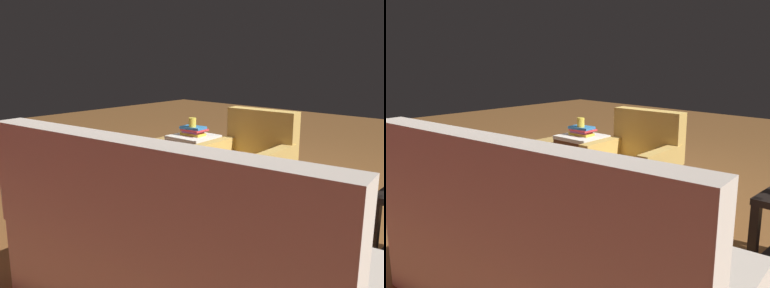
# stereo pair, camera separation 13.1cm
# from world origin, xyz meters

# --- Properties ---
(ground) EXTENTS (12.00, 12.00, 0.00)m
(ground) POSITION_xyz_m (0.00, 0.00, 0.00)
(ground) COLOR brown
(couch) EXTENTS (1.98, 1.06, 1.00)m
(couch) POSITION_xyz_m (-1.23, 1.74, 0.33)
(couch) COLOR beige
(couch) RESTS_ON ground
(armchair) EXTENTS (0.71, 0.72, 0.87)m
(armchair) POSITION_xyz_m (-0.62, 0.21, 0.36)
(armchair) COLOR tan
(armchair) RESTS_ON ground
(laptop_desk) EXTENTS (0.56, 0.44, 0.48)m
(laptop_desk) POSITION_xyz_m (0.25, 1.09, 0.42)
(laptop_desk) COLOR olive
(laptop_desk) RESTS_ON ground
(laptop) EXTENTS (0.35, 0.30, 0.21)m
(laptop) POSITION_xyz_m (0.26, 1.13, 0.53)
(laptop) COLOR silver
(laptop) RESTS_ON laptop_desk
(wicker_hamper) EXTENTS (0.45, 0.45, 0.48)m
(wicker_hamper) POSITION_xyz_m (0.38, -0.18, 0.24)
(wicker_hamper) COLOR brown
(wicker_hamper) RESTS_ON ground
(book_stack_hamper) EXTENTS (0.27, 0.21, 0.10)m
(book_stack_hamper) POSITION_xyz_m (0.37, -0.18, 0.53)
(book_stack_hamper) COLOR gold
(book_stack_hamper) RESTS_ON wicker_hamper
(yellow_mug) EXTENTS (0.08, 0.08, 0.10)m
(yellow_mug) POSITION_xyz_m (0.35, -0.15, 0.63)
(yellow_mug) COLOR yellow
(yellow_mug) RESTS_ON book_stack_hamper
(tv_remote) EXTENTS (0.09, 0.17, 0.02)m
(tv_remote) POSITION_xyz_m (0.48, -0.26, 0.49)
(tv_remote) COLOR #262628
(tv_remote) RESTS_ON wicker_hamper
(ottoman) EXTENTS (0.40, 0.40, 0.36)m
(ottoman) POSITION_xyz_m (0.81, -0.17, 0.31)
(ottoman) COLOR #AD8442
(ottoman) RESTS_ON ground
(circular_rug) EXTENTS (1.15, 1.15, 0.01)m
(circular_rug) POSITION_xyz_m (0.73, 1.04, 0.01)
(circular_rug) COLOR beige
(circular_rug) RESTS_ON ground
(pet_bowl_steel) EXTENTS (0.20, 0.20, 0.05)m
(pet_bowl_steel) POSITION_xyz_m (2.14, -0.20, 0.03)
(pet_bowl_steel) COLOR silver
(pet_bowl_steel) RESTS_ON ground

